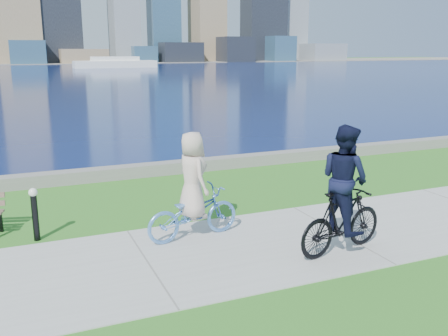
% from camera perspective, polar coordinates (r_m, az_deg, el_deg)
% --- Properties ---
extents(ground, '(320.00, 320.00, 0.00)m').
position_cam_1_polar(ground, '(9.09, -8.61, -10.84)').
color(ground, '#286B1C').
rests_on(ground, ground).
extents(concrete_path, '(80.00, 3.50, 0.02)m').
position_cam_1_polar(concrete_path, '(9.08, -8.62, -10.78)').
color(concrete_path, '#A7A7A2').
rests_on(concrete_path, ground).
extents(seawall, '(90.00, 0.50, 0.35)m').
position_cam_1_polar(seawall, '(14.82, -14.65, -0.77)').
color(seawall, slate).
rests_on(seawall, ground).
extents(bay_water, '(320.00, 131.00, 0.01)m').
position_cam_1_polar(bay_water, '(80.16, -21.80, 9.96)').
color(bay_water, '#0C1B4F').
rests_on(bay_water, ground).
extents(far_shore, '(320.00, 30.00, 0.12)m').
position_cam_1_polar(far_shore, '(138.12, -22.49, 11.04)').
color(far_shore, gray).
rests_on(far_shore, ground).
extents(ferry_far, '(15.50, 4.43, 2.10)m').
position_cam_1_polar(ferry_far, '(100.18, -12.34, 11.63)').
color(ferry_far, white).
rests_on(ferry_far, ground).
extents(bollard_lamp, '(0.17, 0.17, 1.08)m').
position_cam_1_polar(bollard_lamp, '(10.51, -20.82, -4.58)').
color(bollard_lamp, black).
rests_on(bollard_lamp, ground).
extents(cyclist_woman, '(0.96, 2.05, 2.15)m').
position_cam_1_polar(cyclist_woman, '(9.88, -3.59, -3.60)').
color(cyclist_woman, '#5D97E2').
rests_on(cyclist_woman, ground).
extents(cyclist_man, '(0.95, 2.07, 2.40)m').
position_cam_1_polar(cyclist_man, '(9.36, 13.45, -3.61)').
color(cyclist_man, black).
rests_on(cyclist_man, ground).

